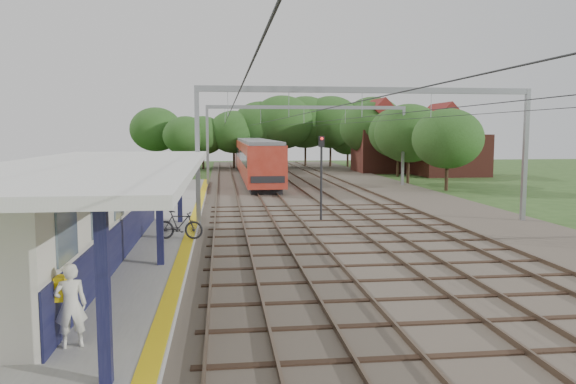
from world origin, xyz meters
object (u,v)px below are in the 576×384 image
person (71,305)px  signal_post (321,167)px  train (253,156)px  bicycle (179,225)px

person → signal_post: 19.26m
person → train: (6.44, 47.73, 0.96)m
train → signal_post: 30.49m
person → train: bearing=-113.7°
bicycle → signal_post: signal_post is taller
person → signal_post: (8.29, 17.30, 1.69)m
train → bicycle: bearing=-98.0°
person → train: train is taller
bicycle → train: size_ratio=0.05×
bicycle → signal_post: (6.95, 5.67, 1.98)m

